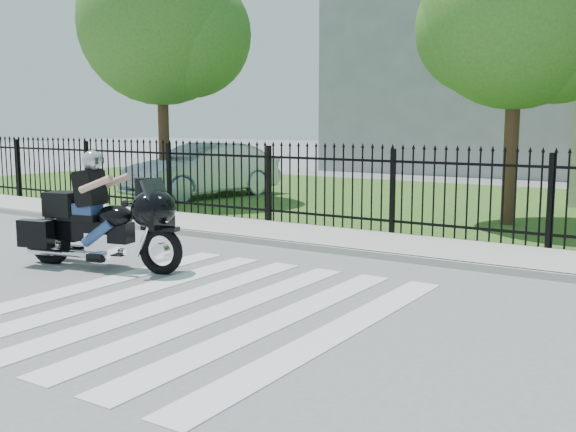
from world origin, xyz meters
The scene contains 12 objects.
ground centered at (0.00, 0.00, 0.00)m, with size 120.00×120.00×0.00m, color slate.
crosswalk centered at (0.00, 0.00, 0.01)m, with size 5.00×5.50×0.01m, color silver, non-canonical shape.
sidewalk centered at (0.00, 5.00, 0.06)m, with size 40.00×2.00×0.12m, color #ADAAA3.
curb centered at (0.00, 4.00, 0.06)m, with size 40.00×0.12×0.12m, color #ADAAA3.
grass_strip centered at (0.00, 12.00, 0.01)m, with size 40.00×12.00×0.02m, color #2D531C.
iron_fence centered at (0.00, 6.00, 0.90)m, with size 26.00×0.04×1.80m.
tree_left centered at (-8.50, 8.50, 5.17)m, with size 4.80×4.80×7.58m.
tree_mid centered at (1.50, 9.00, 4.67)m, with size 4.20×4.20×6.78m.
building_tall centered at (-3.00, 26.00, 6.00)m, with size 15.00×10.00×12.00m, color #919499.
motorcycle_rider centered at (-2.82, 0.91, 0.79)m, with size 2.89×1.32×1.93m.
parked_car centered at (-7.82, 9.45, 0.84)m, with size 1.74×4.99×1.64m, color #9AA9C2.
litter_bin centered at (-6.28, 5.35, 0.55)m, with size 0.38×0.38×0.85m, color black.
Camera 1 is at (5.51, -6.36, 2.37)m, focal length 42.00 mm.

